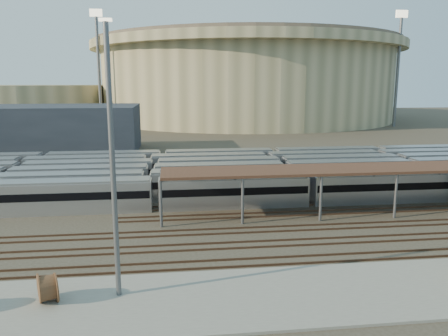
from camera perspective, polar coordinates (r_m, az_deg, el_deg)
The scene contains 13 objects.
ground at distance 45.72m, azimuth 1.97°, elevation -7.83°, with size 420.00×420.00×0.00m, color #383026.
apron at distance 31.43m, azimuth -2.98°, elevation -16.84°, with size 50.00×9.00×0.20m, color gray.
subway_trains at distance 62.96m, azimuth -0.59°, elevation -0.86°, with size 130.36×23.90×3.60m.
inspection_shed at distance 55.78m, azimuth 24.25°, elevation -0.06°, with size 60.30×6.00×5.30m.
empty_tracks at distance 41.06m, azimuth 3.08°, elevation -9.95°, with size 170.00×9.62×0.18m.
stadium at distance 185.48m, azimuth 2.91°, elevation 11.56°, with size 124.00×124.00×32.50m.
secondary_arena at distance 180.88m, azimuth -24.34°, elevation 7.61°, with size 56.00×56.00×14.00m, color tan.
service_building at distance 102.17m, azimuth -23.08°, elevation 4.67°, with size 42.00×20.00×10.00m, color #1E232D.
floodlight_0 at distance 154.58m, azimuth -16.05°, elevation 12.80°, with size 4.00×1.00×38.40m.
floodlight_2 at distance 162.20m, azimuth 21.78°, elevation 12.35°, with size 4.00×1.00×38.40m.
floodlight_3 at distance 202.83m, azimuth -8.12°, elevation 12.60°, with size 4.00×1.00×38.40m.
cable_reel_east at distance 32.76m, azimuth -22.04°, elevation -14.30°, with size 2.02×2.02×1.12m, color brown.
yard_light_pole at distance 29.75m, azimuth -14.36°, elevation 0.57°, with size 0.82×0.36×18.55m.
Camera 1 is at (-6.84, -42.72, 14.79)m, focal length 35.00 mm.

